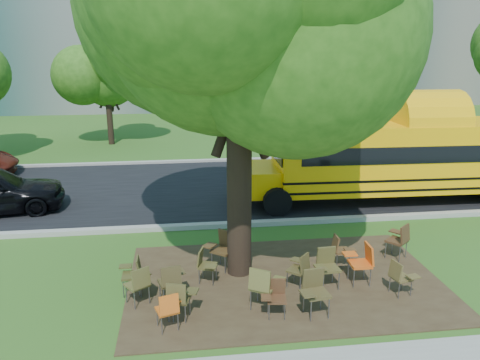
{
  "coord_description": "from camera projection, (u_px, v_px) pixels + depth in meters",
  "views": [
    {
      "loc": [
        -1.23,
        -9.84,
        5.13
      ],
      "look_at": [
        0.46,
        3.27,
        1.35
      ],
      "focal_mm": 35.0,
      "sensor_mm": 36.0,
      "label": 1
    }
  ],
  "objects": [
    {
      "name": "ground",
      "position": [
        238.0,
        274.0,
        10.95
      ],
      "size": [
        160.0,
        160.0,
        0.0
      ],
      "primitive_type": "plane",
      "color": "#2D5A1C",
      "rests_on": "ground"
    },
    {
      "name": "dirt_patch",
      "position": [
        285.0,
        281.0,
        10.59
      ],
      "size": [
        7.0,
        4.5,
        0.03
      ],
      "primitive_type": "cube",
      "color": "#382819",
      "rests_on": "ground"
    },
    {
      "name": "asphalt_road",
      "position": [
        215.0,
        187.0,
        17.62
      ],
      "size": [
        80.0,
        8.0,
        0.04
      ],
      "primitive_type": "cube",
      "color": "black",
      "rests_on": "ground"
    },
    {
      "name": "kerb_near",
      "position": [
        226.0,
        225.0,
        13.79
      ],
      "size": [
        80.0,
        0.25,
        0.14
      ],
      "primitive_type": "cube",
      "color": "gray",
      "rests_on": "ground"
    },
    {
      "name": "kerb_far",
      "position": [
        209.0,
        161.0,
        21.51
      ],
      "size": [
        80.0,
        0.25,
        0.14
      ],
      "primitive_type": "cube",
      "color": "gray",
      "rests_on": "ground"
    },
    {
      "name": "bg_tree_2",
      "position": [
        106.0,
        65.0,
        24.44
      ],
      "size": [
        4.8,
        4.8,
        6.62
      ],
      "color": "black",
      "rests_on": "ground"
    },
    {
      "name": "bg_tree_3",
      "position": [
        359.0,
        49.0,
        23.9
      ],
      "size": [
        5.6,
        5.6,
        7.84
      ],
      "color": "black",
      "rests_on": "ground"
    },
    {
      "name": "school_bus",
      "position": [
        419.0,
        156.0,
        15.87
      ],
      "size": [
        11.17,
        2.75,
        2.72
      ],
      "rotation": [
        0.0,
        0.0,
        -0.02
      ],
      "color": "#FFAF08",
      "rests_on": "ground"
    },
    {
      "name": "chair_0",
      "position": [
        171.0,
        279.0,
        9.57
      ],
      "size": [
        0.6,
        0.64,
        0.88
      ],
      "rotation": [
        0.0,
        0.0,
        0.27
      ],
      "color": "#43381D",
      "rests_on": "ground"
    },
    {
      "name": "chair_1",
      "position": [
        179.0,
        297.0,
        8.95
      ],
      "size": [
        0.65,
        0.51,
        0.84
      ],
      "rotation": [
        0.0,
        0.0,
        -0.29
      ],
      "color": "#453E1E",
      "rests_on": "ground"
    },
    {
      "name": "chair_2",
      "position": [
        169.0,
        307.0,
        8.65
      ],
      "size": [
        0.54,
        0.59,
        0.79
      ],
      "rotation": [
        0.0,
        0.0,
        0.31
      ],
      "color": "#CD5815",
      "rests_on": "ground"
    },
    {
      "name": "chair_3",
      "position": [
        275.0,
        294.0,
        9.12
      ],
      "size": [
        0.55,
        0.45,
        0.77
      ],
      "rotation": [
        0.0,
        0.0,
        3.0
      ],
      "color": "#4A2D1A",
      "rests_on": "ground"
    },
    {
      "name": "chair_4",
      "position": [
        263.0,
        284.0,
        9.28
      ],
      "size": [
        0.81,
        0.64,
        0.96
      ],
      "rotation": [
        0.0,
        0.0,
        -0.55
      ],
      "color": "brown",
      "rests_on": "ground"
    },
    {
      "name": "chair_5",
      "position": [
        314.0,
        288.0,
        9.13
      ],
      "size": [
        0.64,
        0.63,
        0.95
      ],
      "rotation": [
        0.0,
        0.0,
        3.27
      ],
      "color": "#483D1F",
      "rests_on": "ground"
    },
    {
      "name": "chair_6",
      "position": [
        362.0,
        259.0,
        10.37
      ],
      "size": [
        0.56,
        0.62,
        0.95
      ],
      "rotation": [
        0.0,
        0.0,
        1.55
      ],
      "color": "#D75516",
      "rests_on": "ground"
    },
    {
      "name": "chair_7",
      "position": [
        400.0,
        275.0,
        9.86
      ],
      "size": [
        0.56,
        0.54,
        0.79
      ],
      "rotation": [
        0.0,
        0.0,
        -1.35
      ],
      "color": "brown",
      "rests_on": "ground"
    },
    {
      "name": "chair_8",
      "position": [
        133.0,
        271.0,
        9.98
      ],
      "size": [
        0.49,
        0.54,
        0.83
      ],
      "rotation": [
        0.0,
        0.0,
        1.58
      ],
      "color": "#43401D",
      "rests_on": "ground"
    },
    {
      "name": "chair_9",
      "position": [
        223.0,
        246.0,
        11.08
      ],
      "size": [
        0.82,
        0.64,
        0.95
      ],
      "rotation": [
        0.0,
        0.0,
        2.49
      ],
      "color": "#463219",
      "rests_on": "ground"
    },
    {
      "name": "chair_10",
      "position": [
        205.0,
        263.0,
        10.4
      ],
      "size": [
        0.49,
        0.63,
        0.8
      ],
      "rotation": [
        0.0,
        0.0,
        -1.88
      ],
      "color": "#4D4621",
      "rests_on": "ground"
    },
    {
      "name": "chair_11",
      "position": [
        300.0,
        267.0,
        10.19
      ],
      "size": [
        0.56,
        0.71,
        0.83
      ],
      "rotation": [
        0.0,
        0.0,
        0.84
      ],
      "color": "#473E1E",
      "rests_on": "ground"
    },
    {
      "name": "chair_12",
      "position": [
        340.0,
        248.0,
        11.18
      ],
      "size": [
        0.47,
        0.52,
        0.8
      ],
      "rotation": [
        0.0,
        0.0,
        4.7
      ],
      "color": "#52371D",
      "rests_on": "ground"
    },
    {
      "name": "chair_13",
      "position": [
        400.0,
        238.0,
        11.57
      ],
      "size": [
        0.63,
        0.8,
        0.94
      ],
      "rotation": [
        0.0,
        0.0,
        0.69
      ],
      "color": "#492E1A",
      "rests_on": "ground"
    },
    {
      "name": "chair_14",
      "position": [
        139.0,
        282.0,
        9.5
      ],
      "size": [
        0.58,
        0.73,
        0.87
      ],
      "rotation": [
        0.0,
        0.0,
        0.6
      ],
      "color": "brown",
      "rests_on": "ground"
    },
    {
      "name": "chair_15",
      "position": [
        327.0,
        264.0,
        10.23
      ],
      "size": [
        0.6,
        0.57,
        0.91
      ],
      "rotation": [
        0.0,
        0.0,
        3.21
      ],
      "color": "#4D4621",
      "rests_on": "ground"
    }
  ]
}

